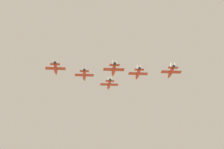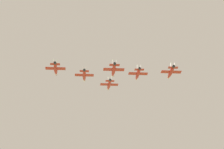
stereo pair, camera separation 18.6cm
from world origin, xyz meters
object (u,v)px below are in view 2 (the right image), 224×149
Objects in this scene: jet_right_wingman at (138,74)px; jet_left_outer at (56,69)px; jet_lead at (109,85)px; jet_left_wingman at (84,75)px; jet_right_outer at (171,72)px; jet_slot_rear at (114,70)px.

jet_right_wingman reaches higher than jet_left_outer.
jet_left_wingman is at bearing 138.87° from jet_lead.
jet_left_wingman is 44.75m from jet_right_outer.
jet_right_outer is at bearing -110.48° from jet_left_wingman.
jet_left_outer is 27.68m from jet_slot_rear.
jet_slot_rear is (27.68, 0.10, 0.33)m from jet_left_outer.
jet_lead reaches higher than jet_left_wingman.
jet_left_outer is 0.95× the size of jet_slot_rear.
jet_lead is 21.37m from jet_right_wingman.
jet_right_wingman is 1.05× the size of jet_left_outer.
jet_left_outer is at bearing 111.86° from jet_right_wingman.
jet_left_outer is 55.36m from jet_right_outer.
jet_left_wingman is 0.97× the size of jet_right_wingman.
jet_right_outer is 0.98× the size of jet_slot_rear.
jet_left_wingman reaches higher than jet_right_outer.
jet_right_wingman is (27.68, 0.10, 1.64)m from jet_left_wingman.
jet_lead is 21.42m from jet_left_wingman.
jet_slot_rear is (13.90, -16.23, -3.37)m from jet_left_wingman.
jet_slot_rear is at bearing -89.86° from jet_left_outer.
jet_left_wingman reaches higher than jet_slot_rear.
jet_lead reaches higher than jet_left_outer.
jet_right_wingman is (13.90, -16.23, 0.13)m from jet_lead.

